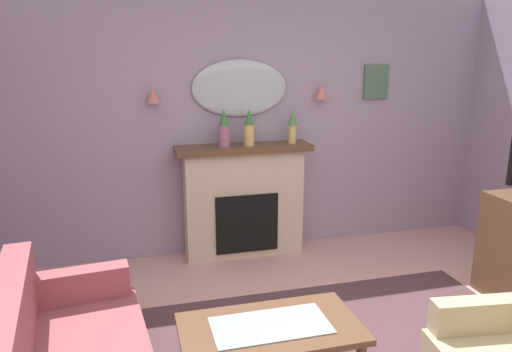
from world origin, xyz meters
TOP-DOWN VIEW (x-y plane):
  - wall_back at (0.00, 2.53)m, footprint 6.21×0.10m
  - fireplace at (-0.15, 2.31)m, footprint 1.36×0.36m
  - mantel_vase_centre at (-0.35, 2.28)m, footprint 0.12×0.12m
  - mantel_vase_left at (-0.10, 2.28)m, footprint 0.11×0.11m
  - mantel_vase_right at (0.35, 2.28)m, footprint 0.10×0.10m
  - wall_mirror at (-0.15, 2.45)m, footprint 0.96×0.06m
  - wall_sconce_left at (-1.00, 2.40)m, footprint 0.14×0.14m
  - wall_sconce_right at (0.70, 2.40)m, footprint 0.14×0.14m
  - framed_picture at (1.35, 2.46)m, footprint 0.28×0.03m
  - coffee_table at (-0.48, 0.22)m, footprint 1.10×0.60m

SIDE VIEW (x-z plane):
  - coffee_table at x=-0.48m, z-range 0.16..0.61m
  - fireplace at x=-0.15m, z-range -0.01..1.15m
  - wall_back at x=0.00m, z-range 0.00..2.64m
  - mantel_vase_centre at x=-0.35m, z-range 1.15..1.51m
  - mantel_vase_left at x=-0.10m, z-range 1.15..1.52m
  - mantel_vase_right at x=0.35m, z-range 1.18..1.52m
  - wall_sconce_left at x=-1.00m, z-range 1.59..1.73m
  - wall_sconce_right at x=0.70m, z-range 1.59..1.73m
  - wall_mirror at x=-0.15m, z-range 1.43..1.99m
  - framed_picture at x=1.35m, z-range 1.57..1.93m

